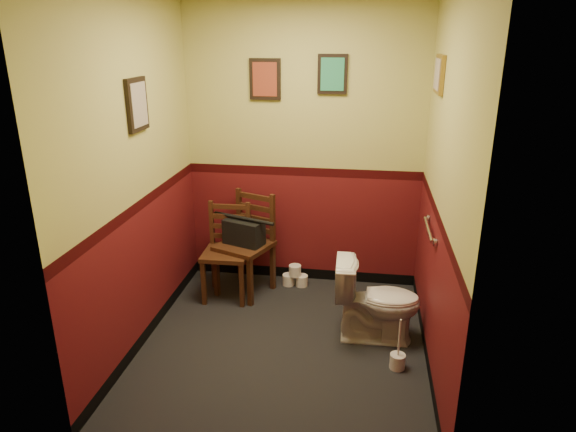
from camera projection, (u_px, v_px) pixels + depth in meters
The scene contains 16 objects.
floor at pixel (283, 345), 4.08m from camera, with size 2.20×2.40×0.00m, color black.
wall_back at pixel (304, 146), 4.74m from camera, with size 2.20×2.70×0.00m, color #5A1215.
wall_front at pixel (243, 247), 2.51m from camera, with size 2.20×2.70×0.00m, color #5A1215.
wall_left at pixel (136, 175), 3.78m from camera, with size 2.40×2.70×0.00m, color #5A1215.
wall_right at pixel (443, 188), 3.47m from camera, with size 2.40×2.70×0.00m, color #5A1215.
grab_bar at pixel (429, 230), 3.84m from camera, with size 0.05×0.56×0.06m.
framed_print_back_a at pixel (265, 79), 4.57m from camera, with size 0.28×0.04×0.36m.
framed_print_back_b at pixel (333, 74), 4.47m from camera, with size 0.26×0.04×0.34m.
framed_print_left at pixel (137, 105), 3.70m from camera, with size 0.04×0.30×0.38m.
framed_print_right at pixel (439, 74), 3.79m from camera, with size 0.04×0.34×0.28m.
toilet at pixel (377, 301), 4.06m from camera, with size 0.38×0.68×0.67m, color white.
toilet_brush at pixel (398, 360), 3.77m from camera, with size 0.11×0.11×0.41m.
chair_left at pixel (227, 251), 4.72m from camera, with size 0.42×0.42×0.88m.
chair_right at pixel (247, 244), 4.79m from camera, with size 0.58×0.58×0.95m.
handbag at pixel (244, 232), 4.71m from camera, with size 0.40×0.30×0.27m.
tp_stack at pixel (295, 277), 5.01m from camera, with size 0.25×0.13×0.22m.
Camera 1 is at (0.57, -3.45, 2.33)m, focal length 32.00 mm.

